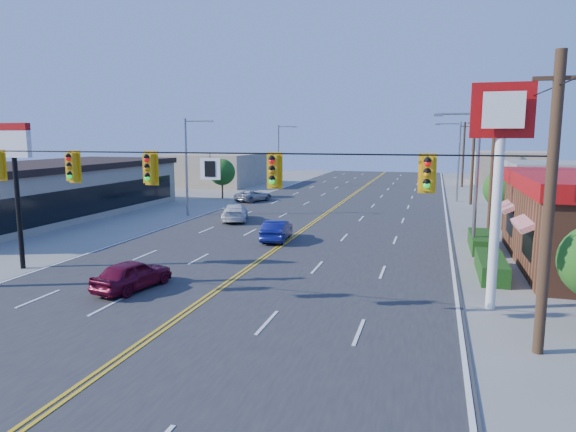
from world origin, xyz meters
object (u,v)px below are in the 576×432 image
(car_blue, at_px, (277,231))
(pizza_hut_sign, at_px, (15,165))
(car_white, at_px, (235,213))
(signal_span, at_px, (177,184))
(kfc_pylon, at_px, (500,151))
(car_silver, at_px, (254,196))
(car_magenta, at_px, (132,276))

(car_blue, bearing_deg, pizza_hut_sign, 38.40)
(car_blue, height_order, car_white, car_white)
(pizza_hut_sign, relative_size, car_white, 1.49)
(car_blue, distance_m, car_white, 8.35)
(signal_span, xyz_separation_m, kfc_pylon, (11.12, 4.00, 1.16))
(pizza_hut_sign, bearing_deg, signal_span, -20.19)
(kfc_pylon, relative_size, car_silver, 2.02)
(signal_span, relative_size, car_silver, 5.77)
(car_magenta, height_order, car_blue, car_blue)
(kfc_pylon, relative_size, pizza_hut_sign, 1.24)
(pizza_hut_sign, bearing_deg, car_white, 73.21)
(pizza_hut_sign, distance_m, car_silver, 28.62)
(pizza_hut_sign, relative_size, car_magenta, 1.81)
(pizza_hut_sign, height_order, car_white, pizza_hut_sign)
(signal_span, bearing_deg, pizza_hut_sign, 159.81)
(car_blue, bearing_deg, kfc_pylon, 134.10)
(car_white, bearing_deg, pizza_hut_sign, 55.32)
(car_magenta, distance_m, car_blue, 12.05)
(signal_span, xyz_separation_m, car_blue, (-0.58, 13.93, -4.24))
(car_magenta, bearing_deg, kfc_pylon, -161.70)
(kfc_pylon, relative_size, car_magenta, 2.24)
(signal_span, relative_size, pizza_hut_sign, 3.55)
(pizza_hut_sign, height_order, car_blue, pizza_hut_sign)
(kfc_pylon, xyz_separation_m, car_blue, (-11.70, 9.93, -5.39))
(kfc_pylon, distance_m, car_white, 24.23)
(car_magenta, relative_size, car_white, 0.83)
(signal_span, distance_m, car_blue, 14.58)
(car_white, bearing_deg, kfc_pylon, 118.40)
(car_blue, xyz_separation_m, car_white, (-5.38, 6.39, 0.02))
(car_magenta, bearing_deg, car_silver, -68.69)
(pizza_hut_sign, xyz_separation_m, car_silver, (2.19, 28.17, -4.60))
(signal_span, distance_m, pizza_hut_sign, 11.60)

